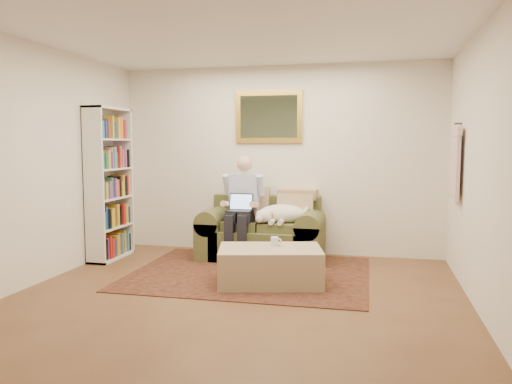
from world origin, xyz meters
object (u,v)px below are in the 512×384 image
at_px(coffee_mug, 275,241).
at_px(bookshelf, 109,184).
at_px(ottoman, 270,266).
at_px(laptop, 240,207).
at_px(sleeping_dog, 282,214).
at_px(seated_man, 241,208).
at_px(sofa, 262,238).

distance_m(coffee_mug, bookshelf, 2.50).
bearing_deg(ottoman, bookshelf, 162.55).
relative_size(laptop, sleeping_dog, 0.47).
bearing_deg(coffee_mug, laptop, 126.20).
distance_m(seated_man, ottoman, 1.29).
bearing_deg(ottoman, laptop, 121.74).
bearing_deg(bookshelf, sofa, 12.98).
height_order(sofa, sleeping_dog, sofa).
bearing_deg(coffee_mug, sofa, 109.82).
xyz_separation_m(laptop, bookshelf, (-1.73, -0.24, 0.28)).
bearing_deg(ottoman, seated_man, 120.16).
relative_size(coffee_mug, bookshelf, 0.05).
xyz_separation_m(sofa, sleeping_dog, (0.29, -0.08, 0.34)).
xyz_separation_m(seated_man, coffee_mug, (0.63, -0.92, -0.23)).
distance_m(sofa, sleeping_dog, 0.46).
relative_size(ottoman, bookshelf, 0.55).
bearing_deg(laptop, bookshelf, -172.01).
bearing_deg(bookshelf, sleeping_dog, 9.34).
bearing_deg(seated_man, coffee_mug, -55.71).
xyz_separation_m(laptop, ottoman, (0.60, -0.98, -0.52)).
xyz_separation_m(seated_man, laptop, (0.00, -0.06, 0.03)).
distance_m(laptop, coffee_mug, 1.10).
distance_m(ottoman, bookshelf, 2.57).
bearing_deg(coffee_mug, ottoman, -103.52).
distance_m(seated_man, sleeping_dog, 0.54).
relative_size(laptop, ottoman, 0.29).
bearing_deg(laptop, ottoman, -58.26).
bearing_deg(sofa, laptop, -138.98).
bearing_deg(laptop, seated_man, 90.00).
height_order(laptop, sleeping_dog, laptop).
relative_size(seated_man, coffee_mug, 13.66).
bearing_deg(sleeping_dog, coffee_mug, -84.50).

